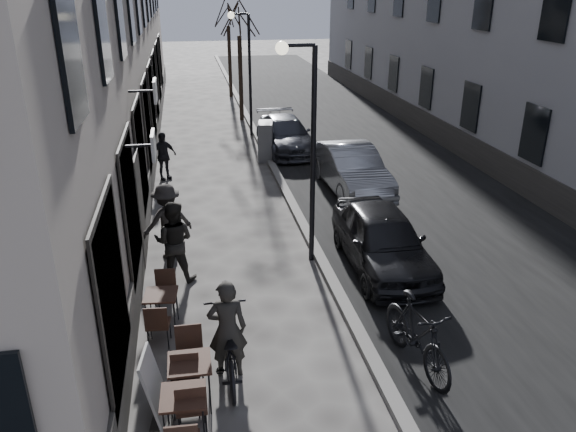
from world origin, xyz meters
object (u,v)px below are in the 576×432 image
object	(u,v)px
streetlamp_far	(245,61)
bistro_set_b	(191,379)
tree_near	(239,18)
car_mid	(351,169)
car_far	(285,134)
tree_far	(228,11)
moped	(417,335)
bistro_set_c	(162,307)
bicycle	(228,346)
streetlamp_near	(306,132)
pedestrian_mid	(168,221)
pedestrian_far	(163,156)
car_near	(382,239)
pedestrian_near	(174,241)
utility_cabinet	(266,141)
bistro_set_a	(185,412)
sign_board	(157,393)

from	to	relation	value
streetlamp_far	bistro_set_b	bearing A→B (deg)	-99.53
tree_near	car_mid	distance (m)	11.42
car_far	tree_far	bearing A→B (deg)	93.15
tree_far	moped	world-z (taller)	tree_far
bistro_set_c	bicycle	distance (m)	1.98
streetlamp_near	tree_far	distance (m)	21.05
streetlamp_far	pedestrian_mid	xyz separation A→B (m)	(-3.18, -11.20, -2.23)
pedestrian_far	car_near	size ratio (longest dim) A/B	0.39
car_mid	moped	bearing A→B (deg)	-101.60
bistro_set_b	bicycle	world-z (taller)	bicycle
pedestrian_near	car_far	bearing A→B (deg)	-98.24
car_near	car_mid	xyz separation A→B (m)	(0.77, 5.19, 0.01)
utility_cabinet	pedestrian_far	bearing A→B (deg)	-145.06
utility_cabinet	car_far	distance (m)	1.46
utility_cabinet	pedestrian_far	world-z (taller)	pedestrian_far
tree_far	bistro_set_a	xyz separation A→B (m)	(-2.96, -26.28, -4.18)
bistro_set_c	car_far	xyz separation A→B (m)	(4.50, 11.75, 0.18)
sign_board	car_far	world-z (taller)	car_far
tree_near	bicycle	xyz separation A→B (m)	(-2.21, -18.92, -4.11)
streetlamp_near	car_near	xyz separation A→B (m)	(1.70, -0.64, -2.45)
bistro_set_a	pedestrian_mid	size ratio (longest dim) A/B	0.86
utility_cabinet	pedestrian_near	distance (m)	9.32
bicycle	car_mid	distance (m)	9.64
tree_near	car_mid	bearing A→B (deg)	-77.06
streetlamp_far	tree_far	bearing A→B (deg)	89.54
tree_near	sign_board	size ratio (longest dim) A/B	4.81
car_mid	moped	distance (m)	8.95
pedestrian_mid	pedestrian_far	bearing A→B (deg)	-106.94
pedestrian_far	sign_board	bearing A→B (deg)	-117.56
pedestrian_far	car_mid	size ratio (longest dim) A/B	0.37
moped	car_far	bearing A→B (deg)	81.01
bicycle	moped	size ratio (longest dim) A/B	0.98
tree_far	car_mid	distance (m)	17.08
utility_cabinet	streetlamp_near	bearing A→B (deg)	-80.50
tree_near	car_near	world-z (taller)	tree_near
bistro_set_c	car_mid	size ratio (longest dim) A/B	0.35
tree_near	bistro_set_a	world-z (taller)	tree_near
streetlamp_near	bistro_set_b	size ratio (longest dim) A/B	3.12
bicycle	pedestrian_far	world-z (taller)	pedestrian_far
sign_board	moped	world-z (taller)	moped
pedestrian_near	car_near	bearing A→B (deg)	-168.05
bistro_set_a	bicycle	world-z (taller)	bicycle
tree_near	bistro_set_b	distance (m)	20.21
moped	tree_near	bearing A→B (deg)	84.61
tree_far	bistro_set_c	distance (m)	23.92
streetlamp_near	tree_far	world-z (taller)	tree_far
tree_near	utility_cabinet	distance (m)	7.75
bistro_set_c	pedestrian_mid	xyz separation A→B (m)	(0.10, 3.11, 0.47)
utility_cabinet	moped	distance (m)	12.65
moped	pedestrian_far	bearing A→B (deg)	103.85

